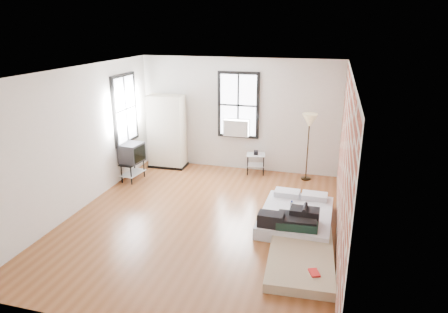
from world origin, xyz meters
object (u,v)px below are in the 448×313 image
(mattress_bare, at_px, (300,248))
(floor_lamp, at_px, (309,124))
(wardrobe, at_px, (167,132))
(side_table, at_px, (256,159))
(tv_stand, at_px, (132,154))
(mattress_main, at_px, (296,216))

(mattress_bare, height_order, floor_lamp, floor_lamp)
(floor_lamp, bearing_deg, mattress_bare, -87.33)
(mattress_bare, xyz_separation_m, floor_lamp, (-0.16, 3.37, 1.24))
(wardrobe, relative_size, side_table, 3.18)
(floor_lamp, bearing_deg, wardrobe, 180.00)
(tv_stand, bearing_deg, mattress_bare, -21.62)
(tv_stand, bearing_deg, wardrobe, 76.61)
(wardrobe, bearing_deg, mattress_bare, -43.63)
(mattress_bare, relative_size, side_table, 3.31)
(mattress_bare, relative_size, floor_lamp, 1.21)
(mattress_main, height_order, mattress_bare, mattress_main)
(mattress_main, xyz_separation_m, tv_stand, (-3.96, 1.18, 0.49))
(mattress_main, bearing_deg, side_table, 118.71)
(mattress_bare, bearing_deg, floor_lamp, 89.38)
(side_table, bearing_deg, wardrobe, -178.27)
(mattress_main, xyz_separation_m, floor_lamp, (0.02, 2.31, 1.21))
(mattress_main, relative_size, tv_stand, 1.95)
(wardrobe, bearing_deg, tv_stand, -111.58)
(tv_stand, bearing_deg, mattress_main, -9.72)
(mattress_main, distance_m, floor_lamp, 2.61)
(wardrobe, height_order, tv_stand, wardrobe)
(mattress_main, height_order, tv_stand, tv_stand)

